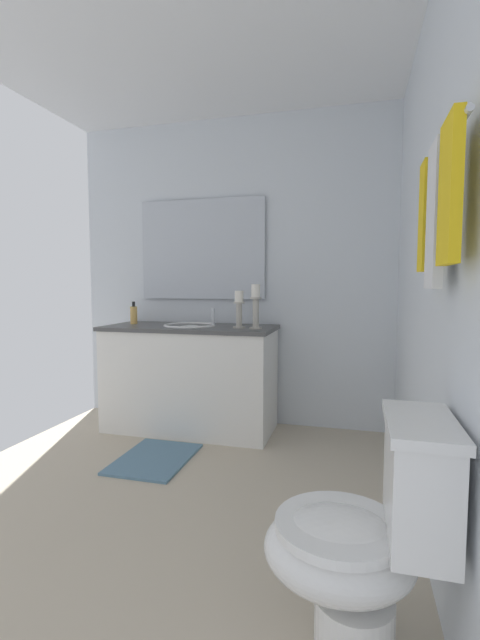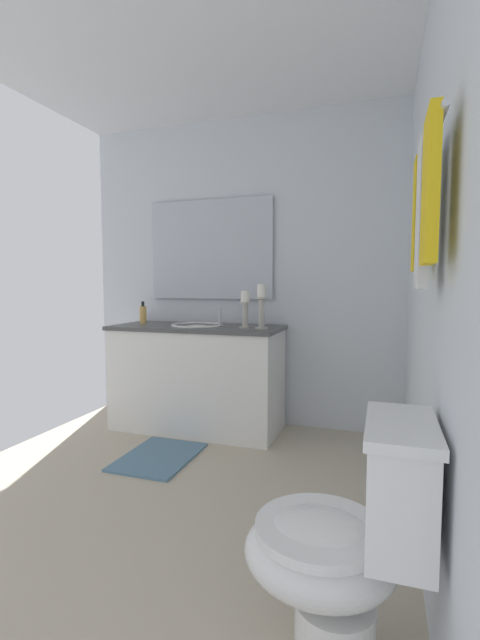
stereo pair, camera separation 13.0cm
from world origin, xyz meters
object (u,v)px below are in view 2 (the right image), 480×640
object	(u,v)px
towel_near_vanity	(418,216)
sink_basin	(197,331)
bath_mat	(159,457)
vanity_cabinet	(197,377)
towel_center	(423,215)
towel_near_corner	(430,189)
toilet	(343,544)
soap_bottle	(143,314)
candle_holder_short	(245,308)
candle_holder_tall	(262,305)
towel_bar	(431,145)
mirror	(210,250)

from	to	relation	value
towel_near_vanity	sink_basin	bearing A→B (deg)	-132.69
towel_near_vanity	bath_mat	bearing A→B (deg)	-116.43
vanity_cabinet	towel_center	world-z (taller)	towel_center
towel_near_corner	bath_mat	world-z (taller)	towel_near_corner
toilet	soap_bottle	bearing A→B (deg)	-136.24
sink_basin	towel_center	world-z (taller)	towel_center
candle_holder_short	towel_near_vanity	bearing A→B (deg)	39.27
towel_center	towel_near_corner	distance (m)	0.22
candle_holder_tall	towel_center	xyz separation A→B (m)	(1.50, 0.93, 0.36)
candle_holder_short	bath_mat	world-z (taller)	candle_holder_short
candle_holder_short	towel_bar	distance (m)	1.96
vanity_cabinet	toilet	world-z (taller)	vanity_cabinet
vanity_cabinet	towel_center	xyz separation A→B (m)	(1.58, 1.47, 0.94)
towel_near_vanity	towel_center	bearing A→B (deg)	0.00
towel_center	towel_bar	bearing A→B (deg)	90.00
towel_near_vanity	bath_mat	distance (m)	2.14
vanity_cabinet	candle_holder_short	bearing A→B (deg)	81.96
towel_near_corner	towel_near_vanity	bearing A→B (deg)	180.00
toilet	towel_near_corner	distance (m)	1.03
mirror	towel_center	world-z (taller)	mirror
soap_bottle	towel_near_corner	world-z (taller)	towel_near_corner
sink_basin	toilet	size ratio (longest dim) A/B	0.54
vanity_cabinet	candle_holder_tall	xyz separation A→B (m)	(0.08, 0.54, 0.57)
towel_near_corner	towel_bar	bearing A→B (deg)	175.33
towel_near_corner	toilet	bearing A→B (deg)	-88.55
bath_mat	towel_center	bearing A→B (deg)	57.10
candle_holder_short	toilet	xyz separation A→B (m)	(1.74, 0.86, -0.59)
towel_near_corner	towel_center	bearing A→B (deg)	180.00
mirror	bath_mat	distance (m)	1.67
candle_holder_short	towel_bar	xyz separation A→B (m)	(1.52, 1.08, 0.60)
candle_holder_tall	bath_mat	bearing A→B (deg)	-44.48
towel_near_vanity	towel_center	world-z (taller)	same
sink_basin	mirror	size ratio (longest dim) A/B	0.38
vanity_cabinet	sink_basin	world-z (taller)	sink_basin
candle_holder_tall	toilet	size ratio (longest dim) A/B	0.43
vanity_cabinet	soap_bottle	distance (m)	0.69
vanity_cabinet	mirror	distance (m)	1.05
vanity_cabinet	mirror	size ratio (longest dim) A/B	1.24
towel_near_corner	mirror	bearing A→B (deg)	-144.69
mirror	toilet	world-z (taller)	mirror
vanity_cabinet	soap_bottle	xyz separation A→B (m)	(-0.04, -0.50, 0.48)
mirror	toilet	bearing A→B (deg)	31.32
sink_basin	toilet	xyz separation A→B (m)	(1.80, 1.27, -0.41)
towel_bar	towel_near_corner	bearing A→B (deg)	-4.67
towel_near_vanity	bath_mat	xyz separation A→B (m)	(-0.73, -1.47, -1.36)
towel_bar	towel_center	distance (m)	0.21
candle_holder_tall	bath_mat	distance (m)	1.24
vanity_cabinet	bath_mat	world-z (taller)	vanity_cabinet
towel_near_vanity	towel_center	xyz separation A→B (m)	(0.22, 0.00, -0.03)
sink_basin	towel_bar	world-z (taller)	towel_bar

